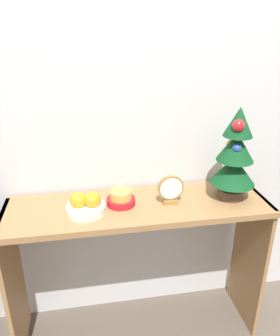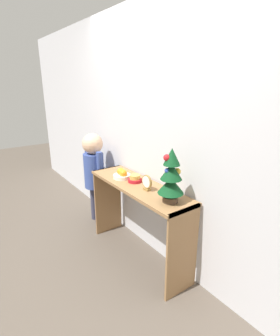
{
  "view_description": "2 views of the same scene",
  "coord_description": "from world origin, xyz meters",
  "px_view_note": "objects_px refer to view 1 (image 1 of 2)",
  "views": [
    {
      "loc": [
        -0.22,
        -1.17,
        1.59
      ],
      "look_at": [
        0.02,
        0.22,
        0.99
      ],
      "focal_mm": 35.0,
      "sensor_mm": 36.0,
      "label": 1
    },
    {
      "loc": [
        1.92,
        -1.18,
        1.76
      ],
      "look_at": [
        -0.01,
        0.22,
        0.97
      ],
      "focal_mm": 28.0,
      "sensor_mm": 36.0,
      "label": 2
    }
  ],
  "objects_px": {
    "fruit_bowl": "(86,205)",
    "desk_clock": "(171,190)",
    "mini_tree": "(235,155)",
    "singing_bowl": "(121,198)"
  },
  "relations": [
    {
      "from": "desk_clock",
      "to": "fruit_bowl",
      "type": "bearing_deg",
      "value": -177.58
    },
    {
      "from": "mini_tree",
      "to": "singing_bowl",
      "type": "bearing_deg",
      "value": 177.59
    },
    {
      "from": "fruit_bowl",
      "to": "singing_bowl",
      "type": "height_order",
      "value": "fruit_bowl"
    },
    {
      "from": "fruit_bowl",
      "to": "desk_clock",
      "type": "xyz_separation_m",
      "value": [
        0.4,
        0.02,
        0.03
      ]
    },
    {
      "from": "desk_clock",
      "to": "singing_bowl",
      "type": "bearing_deg",
      "value": 172.71
    },
    {
      "from": "mini_tree",
      "to": "singing_bowl",
      "type": "xyz_separation_m",
      "value": [
        -0.55,
        0.02,
        -0.19
      ]
    },
    {
      "from": "mini_tree",
      "to": "fruit_bowl",
      "type": "bearing_deg",
      "value": -178.06
    },
    {
      "from": "fruit_bowl",
      "to": "desk_clock",
      "type": "bearing_deg",
      "value": 2.42
    },
    {
      "from": "mini_tree",
      "to": "fruit_bowl",
      "type": "height_order",
      "value": "mini_tree"
    },
    {
      "from": "singing_bowl",
      "to": "mini_tree",
      "type": "bearing_deg",
      "value": -2.41
    }
  ]
}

